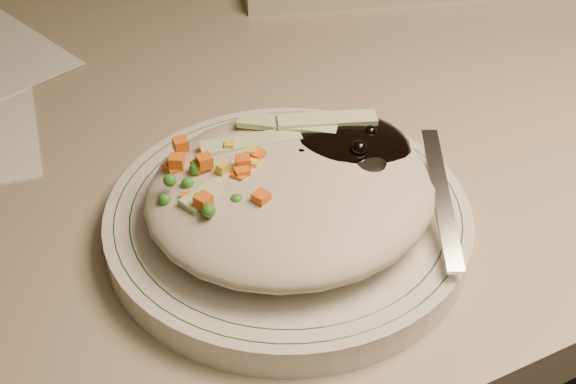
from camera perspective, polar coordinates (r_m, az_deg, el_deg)
name	(u,v)px	position (r m, az deg, el deg)	size (l,w,h in m)	color
desk	(277,243)	(0.83, -0.77, -3.62)	(1.40, 0.70, 0.74)	gray
plate	(288,222)	(0.54, 0.00, -2.12)	(0.25, 0.25, 0.02)	silver
plate_rim	(288,210)	(0.54, 0.00, -1.32)	(0.23, 0.23, 0.00)	#144723
meal	(294,184)	(0.52, 0.46, 0.56)	(0.21, 0.19, 0.05)	#BBB298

